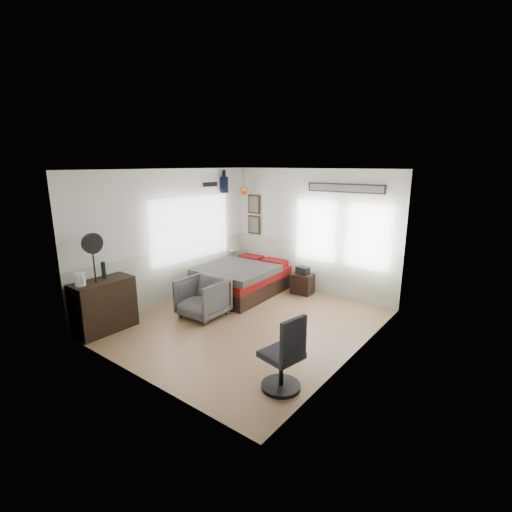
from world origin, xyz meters
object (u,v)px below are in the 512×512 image
object	(u,v)px
bed	(242,279)
armchair	(203,297)
dresser	(104,306)
nightstand	(302,284)
task_chair	(285,360)

from	to	relation	value
bed	armchair	bearing A→B (deg)	-83.25
dresser	armchair	size ratio (longest dim) A/B	1.24
nightstand	task_chair	bearing A→B (deg)	-69.01
bed	task_chair	world-z (taller)	task_chair
nightstand	dresser	bearing A→B (deg)	-121.26
armchair	nightstand	world-z (taller)	armchair
bed	nightstand	world-z (taller)	bed
bed	dresser	size ratio (longest dim) A/B	2.06
dresser	task_chair	bearing A→B (deg)	6.87
bed	nightstand	size ratio (longest dim) A/B	4.63
dresser	bed	bearing A→B (deg)	77.14
nightstand	task_chair	size ratio (longest dim) A/B	0.44
armchair	bed	bearing A→B (deg)	97.72
task_chair	dresser	bearing A→B (deg)	-162.01
bed	nightstand	distance (m)	1.33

